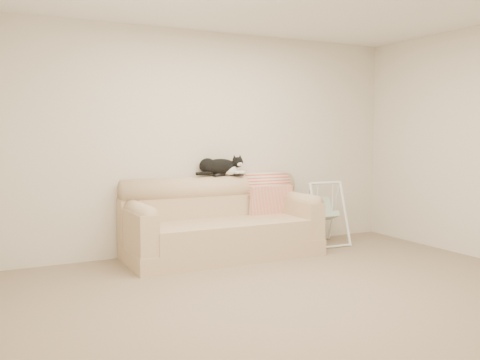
# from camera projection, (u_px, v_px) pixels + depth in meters

# --- Properties ---
(ground_plane) EXTENTS (5.00, 5.00, 0.00)m
(ground_plane) POSITION_uv_depth(u_px,v_px,m) (302.00, 292.00, 4.74)
(ground_plane) COLOR #7B6C5A
(ground_plane) RESTS_ON ground
(room_shell) EXTENTS (5.04, 4.04, 2.60)m
(room_shell) POSITION_uv_depth(u_px,v_px,m) (304.00, 119.00, 4.61)
(room_shell) COLOR beige
(room_shell) RESTS_ON ground
(sofa) EXTENTS (2.20, 0.93, 0.90)m
(sofa) POSITION_uv_depth(u_px,v_px,m) (220.00, 225.00, 6.12)
(sofa) COLOR tan
(sofa) RESTS_ON ground
(remote_a) EXTENTS (0.18, 0.12, 0.03)m
(remote_a) POSITION_uv_depth(u_px,v_px,m) (219.00, 175.00, 6.33)
(remote_a) COLOR black
(remote_a) RESTS_ON sofa
(remote_b) EXTENTS (0.16, 0.15, 0.02)m
(remote_b) POSITION_uv_depth(u_px,v_px,m) (237.00, 175.00, 6.40)
(remote_b) COLOR black
(remote_b) RESTS_ON sofa
(tuxedo_cat) EXTENTS (0.62, 0.27, 0.24)m
(tuxedo_cat) POSITION_uv_depth(u_px,v_px,m) (220.00, 166.00, 6.34)
(tuxedo_cat) COLOR black
(tuxedo_cat) RESTS_ON sofa
(throw_blanket) EXTENTS (0.57, 0.38, 0.58)m
(throw_blanket) POSITION_uv_depth(u_px,v_px,m) (265.00, 188.00, 6.61)
(throw_blanket) COLOR #D84930
(throw_blanket) RESTS_ON sofa
(baby_swing) EXTENTS (0.50, 0.53, 0.80)m
(baby_swing) POSITION_uv_depth(u_px,v_px,m) (325.00, 213.00, 6.76)
(baby_swing) COLOR white
(baby_swing) RESTS_ON ground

